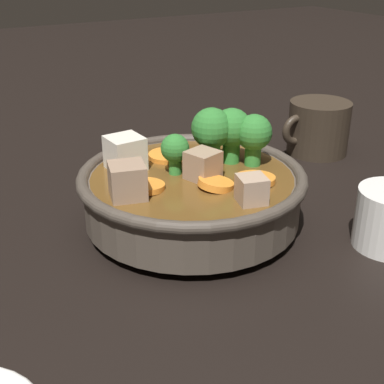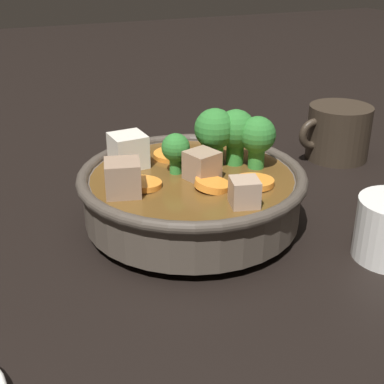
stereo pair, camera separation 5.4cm
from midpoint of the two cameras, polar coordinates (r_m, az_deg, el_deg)
name	(u,v)px [view 1 (the left image)]	position (r m, az deg, el deg)	size (l,w,h in m)	color
ground_plane	(192,225)	(0.55, -2.78, -3.56)	(3.00, 3.00, 0.00)	black
stirfry_bowl	(193,187)	(0.54, -2.81, 0.45)	(0.23, 0.23, 0.12)	#51473D
dark_mug	(318,128)	(0.75, 11.28, 6.73)	(0.10, 0.08, 0.07)	#33281E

